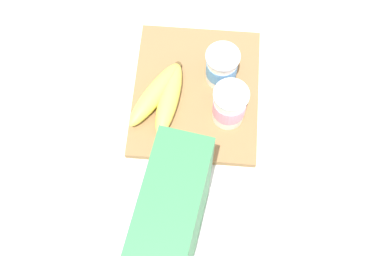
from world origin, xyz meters
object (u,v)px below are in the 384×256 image
at_px(yogurt_cup_front, 222,67).
at_px(yogurt_cup_back, 229,105).
at_px(cereal_box, 173,223).
at_px(cutting_board, 196,92).
at_px(banana_bunch, 162,96).

distance_m(yogurt_cup_front, yogurt_cup_back, 0.09).
bearing_deg(yogurt_cup_front, cereal_box, -10.86).
bearing_deg(cereal_box, yogurt_cup_back, 170.51).
relative_size(cutting_board, banana_bunch, 1.76).
height_order(cutting_board, banana_bunch, banana_bunch).
relative_size(cutting_board, yogurt_cup_back, 3.07).
xyz_separation_m(cutting_board, cereal_box, (0.30, -0.02, 0.13)).
xyz_separation_m(cereal_box, yogurt_cup_front, (-0.33, 0.06, -0.08)).
xyz_separation_m(yogurt_cup_back, banana_bunch, (-0.02, -0.14, -0.03)).
height_order(cereal_box, yogurt_cup_front, cereal_box).
distance_m(yogurt_cup_back, banana_bunch, 0.14).
bearing_deg(cereal_box, yogurt_cup_front, 178.26).
bearing_deg(yogurt_cup_back, banana_bunch, -100.19).
relative_size(cutting_board, cereal_box, 1.06).
bearing_deg(cutting_board, yogurt_cup_front, 125.74).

